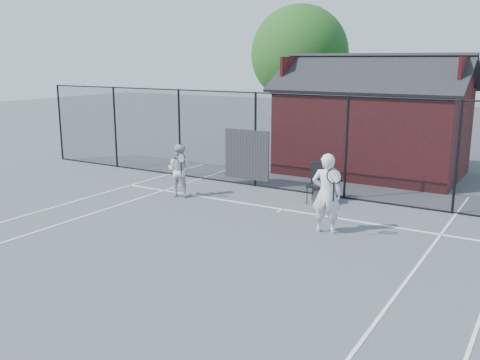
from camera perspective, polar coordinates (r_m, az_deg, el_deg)
The scene contains 10 objects.
ground at distance 12.07m, azimuth -1.90°, elevation -6.53°, with size 80.00×80.00×0.00m, color #474B51.
court_lines at distance 11.05m, azimuth -5.69°, elevation -8.41°, with size 11.02×18.00×0.01m.
fence at distance 16.13m, azimuth 6.89°, elevation 3.63°, with size 22.04×3.00×3.00m.
clubhouse at distance 19.54m, azimuth 13.97°, elevation 5.41°, with size 6.50×4.36×4.19m.
tree_left at distance 25.41m, azimuth 6.39°, elevation 13.17°, with size 4.48×4.48×6.44m.
player_front at distance 12.55m, azimuth 9.23°, elevation -1.40°, with size 0.88×0.68×1.89m.
player_back at distance 15.90m, azimuth -6.48°, elevation 1.05°, with size 0.88×0.70×1.55m.
chair_left at distance 15.17m, azimuth 8.27°, elevation -0.41°, with size 0.54×0.56×1.12m, color black.
chair_right at distance 15.63m, azimuth 9.06°, elevation -0.41°, with size 0.44×0.46×0.93m, color black.
waste_bin at distance 15.18m, azimuth 8.63°, elevation -1.34°, with size 0.44×0.44×0.64m, color #242424.
Camera 1 is at (6.24, -9.53, 3.99)m, focal length 40.00 mm.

